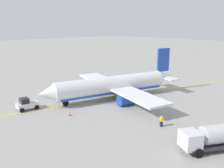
{
  "coord_description": "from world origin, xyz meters",
  "views": [
    {
      "loc": [
        33.43,
        33.71,
        14.72
      ],
      "look_at": [
        0.0,
        0.0,
        3.0
      ],
      "focal_mm": 38.8,
      "sensor_mm": 36.0,
      "label": 1
    }
  ],
  "objects_px": {
    "airplane": "(114,86)",
    "fuel_tanker": "(224,135)",
    "safety_cone_nose": "(70,114)",
    "pushback_tug": "(27,104)",
    "refueling_worker": "(161,121)"
  },
  "relations": [
    {
      "from": "airplane",
      "to": "fuel_tanker",
      "type": "distance_m",
      "value": 24.68
    },
    {
      "from": "fuel_tanker",
      "to": "pushback_tug",
      "type": "height_order",
      "value": "fuel_tanker"
    },
    {
      "from": "pushback_tug",
      "to": "safety_cone_nose",
      "type": "xyz_separation_m",
      "value": [
        -3.61,
        7.8,
        -0.73
      ]
    },
    {
      "from": "airplane",
      "to": "refueling_worker",
      "type": "distance_m",
      "value": 16.03
    },
    {
      "from": "airplane",
      "to": "safety_cone_nose",
      "type": "relative_size",
      "value": 55.66
    },
    {
      "from": "airplane",
      "to": "pushback_tug",
      "type": "xyz_separation_m",
      "value": [
        16.01,
        -5.91,
        -1.61
      ]
    },
    {
      "from": "refueling_worker",
      "to": "pushback_tug",
      "type": "bearing_deg",
      "value": -62.78
    },
    {
      "from": "refueling_worker",
      "to": "safety_cone_nose",
      "type": "xyz_separation_m",
      "value": [
        7.17,
        -13.15,
        -0.55
      ]
    },
    {
      "from": "pushback_tug",
      "to": "safety_cone_nose",
      "type": "distance_m",
      "value": 8.63
    },
    {
      "from": "pushback_tug",
      "to": "safety_cone_nose",
      "type": "relative_size",
      "value": 6.96
    },
    {
      "from": "fuel_tanker",
      "to": "safety_cone_nose",
      "type": "relative_size",
      "value": 19.78
    },
    {
      "from": "pushback_tug",
      "to": "safety_cone_nose",
      "type": "height_order",
      "value": "pushback_tug"
    },
    {
      "from": "airplane",
      "to": "refueling_worker",
      "type": "bearing_deg",
      "value": 70.82
    },
    {
      "from": "pushback_tug",
      "to": "safety_cone_nose",
      "type": "bearing_deg",
      "value": 114.8
    },
    {
      "from": "fuel_tanker",
      "to": "pushback_tug",
      "type": "xyz_separation_m",
      "value": [
        10.58,
        -29.97,
        -0.73
      ]
    }
  ]
}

